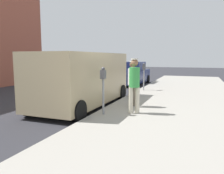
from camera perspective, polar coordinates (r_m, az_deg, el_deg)
ground_plane at (r=8.58m, az=-8.76°, el=-5.90°), size 80.00×80.00×0.00m
sidewalk_slab at (r=7.52m, az=15.33°, el=-7.40°), size 5.00×32.00×0.15m
parking_meter_near at (r=7.18m, az=-2.24°, el=1.15°), size 0.14×0.18×1.52m
parking_meter_far at (r=12.70m, az=8.07°, el=3.83°), size 0.14×0.18×1.52m
pedestrian_in_green at (r=7.35m, az=5.67°, el=1.30°), size 0.34×0.34×1.79m
pedestrian_in_white at (r=8.38m, az=5.18°, el=1.61°), size 0.34×0.35×1.69m
parked_van at (r=9.12m, az=-7.40°, el=2.27°), size 2.14×5.21×2.15m
parked_sedan_ahead at (r=16.64m, az=4.86°, el=3.24°), size 2.02×4.44×1.65m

